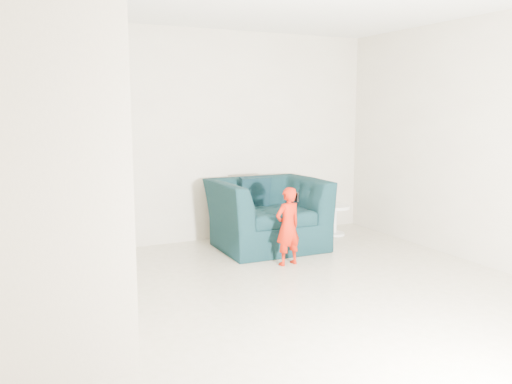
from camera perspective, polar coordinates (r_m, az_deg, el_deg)
floor at (r=4.75m, az=4.71°, el=-12.35°), size 5.50×5.50×0.00m
back_wall at (r=6.95m, az=-6.66°, el=5.76°), size 5.00×0.00×5.00m
armchair at (r=6.69m, az=1.21°, el=-2.31°), size 1.32×1.16×0.85m
toddler at (r=5.95m, az=3.37°, el=-3.63°), size 0.35×0.26×0.87m
side_table at (r=7.45m, az=8.28°, el=-2.42°), size 0.41×0.41×0.41m
staircase at (r=4.45m, az=-21.95°, el=-1.74°), size 1.02×3.03×3.62m
cushion at (r=6.88m, az=-0.20°, el=0.05°), size 0.41×0.19×0.40m
throw at (r=6.38m, az=-2.84°, el=-1.87°), size 0.05×0.47×0.53m
phone at (r=5.92m, az=4.32°, el=-0.55°), size 0.02×0.05×0.10m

